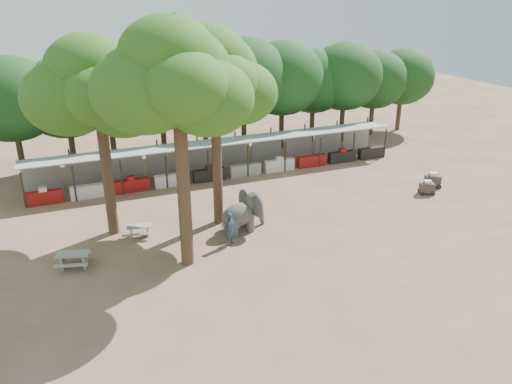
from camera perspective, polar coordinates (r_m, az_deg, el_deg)
name	(u,v)px	position (r m, az deg, el deg)	size (l,w,h in m)	color
ground	(311,258)	(26.22, 6.26, -7.54)	(100.00, 100.00, 0.00)	brown
vendor_stalls	(223,159)	(37.42, -3.78, 3.75)	(28.00, 2.99, 2.80)	#97999E
yard_tree_left	(94,88)	(27.54, -18.01, 11.19)	(7.10, 6.90, 11.02)	#332316
yard_tree_center	(173,80)	(22.94, -9.43, 12.53)	(7.10, 6.90, 12.04)	#332316
yard_tree_back	(211,78)	(27.64, -5.17, 12.90)	(7.10, 6.90, 11.36)	#332316
backdrop_trees	(201,90)	(41.13, -6.31, 11.56)	(46.46, 5.95, 8.33)	#332316
elephant	(244,213)	(28.48, -1.42, -2.37)	(3.03, 2.22, 2.25)	#3E3C3C
handler	(231,229)	(27.05, -2.91, -4.22)	(0.67, 0.45, 1.87)	#26384C
picnic_table_near	(73,258)	(26.63, -20.15, -7.11)	(1.91, 1.80, 0.80)	gray
picnic_table_far	(139,229)	(28.84, -13.21, -4.18)	(1.49, 1.38, 0.66)	gray
cart_front	(427,187)	(35.78, 18.95, 0.51)	(1.19, 0.99, 1.00)	#342824
cart_back	(433,180)	(37.12, 19.53, 1.29)	(1.34, 1.13, 1.11)	#342824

